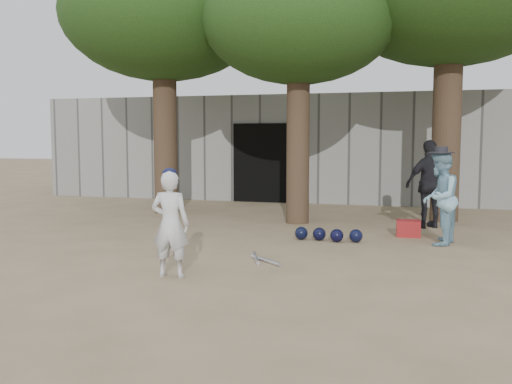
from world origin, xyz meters
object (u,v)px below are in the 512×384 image
(red_bag, at_px, (408,228))
(spectator_blue, at_px, (440,198))
(spectator_dark, at_px, (430,184))
(boy_player, at_px, (170,224))

(red_bag, bearing_deg, spectator_blue, -53.11)
(spectator_blue, xyz_separation_m, red_bag, (-0.50, 0.67, -0.64))
(spectator_blue, relative_size, red_bag, 3.77)
(spectator_dark, xyz_separation_m, red_bag, (-0.38, -1.19, -0.73))
(boy_player, relative_size, red_bag, 3.28)
(spectator_blue, xyz_separation_m, spectator_dark, (-0.12, 1.86, 0.09))
(red_bag, bearing_deg, spectator_dark, 72.22)
(boy_player, distance_m, red_bag, 4.95)
(boy_player, height_order, spectator_dark, spectator_dark)
(spectator_dark, bearing_deg, boy_player, 29.26)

